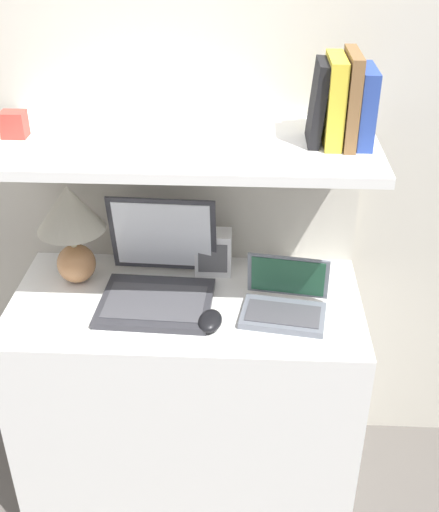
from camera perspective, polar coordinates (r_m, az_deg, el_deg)
wall_back at (r=2.00m, az=-2.47°, el=11.37°), size 6.00×0.05×2.40m
desk at (r=2.15m, az=-2.74°, el=-12.54°), size 1.04×0.52×0.78m
back_riser at (r=2.23m, az=-2.24°, el=-3.42°), size 1.04×0.04×1.23m
shelf at (r=1.75m, az=-3.24°, el=9.84°), size 1.04×0.46×0.03m
table_lamp at (r=1.94m, az=-13.08°, el=3.04°), size 0.20×0.20×0.32m
laptop_large at (r=1.90m, az=-5.46°, el=-2.05°), size 0.34×0.33×0.28m
laptop_small at (r=1.84m, az=5.81°, el=-4.15°), size 0.26×0.21×0.16m
computer_mouse at (r=1.79m, az=-0.84°, el=-5.79°), size 0.08×0.11×0.04m
router_box at (r=2.01m, az=-0.55°, el=0.35°), size 0.11×0.08×0.14m
book_blue at (r=1.73m, az=12.78°, el=12.85°), size 0.04×0.16×0.20m
book_brown at (r=1.72m, az=11.53°, el=13.53°), size 0.03×0.18×0.24m
book_yellow at (r=1.71m, az=10.13°, el=13.43°), size 0.04×0.16×0.22m
book_black at (r=1.71m, az=8.72°, el=13.31°), size 0.05×0.13×0.21m
shelf_gadget at (r=1.83m, az=-17.80°, el=11.08°), size 0.06×0.05×0.07m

